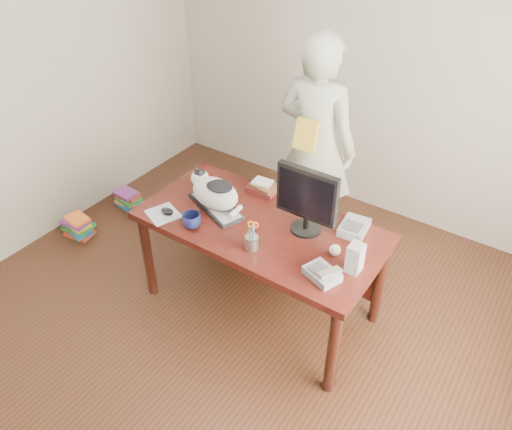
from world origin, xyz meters
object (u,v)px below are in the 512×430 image
(phone, at_px, (323,274))
(book_stack, at_px, (264,187))
(monitor, at_px, (307,198))
(keyboard, at_px, (216,206))
(cat, at_px, (214,191))
(book_pile_b, at_px, (128,199))
(mouse, at_px, (167,211))
(book_pile_a, at_px, (78,226))
(baseball, at_px, (335,250))
(calculator, at_px, (354,227))
(coffee_mug, at_px, (192,221))
(desk, at_px, (267,235))
(speaker, at_px, (355,258))
(person, at_px, (316,147))
(pen_cup, at_px, (252,241))

(phone, bearing_deg, book_stack, 164.60)
(monitor, bearing_deg, keyboard, -169.51)
(cat, xyz_separation_m, book_pile_b, (-1.36, 0.37, -0.81))
(mouse, relative_size, phone, 0.47)
(cat, xyz_separation_m, monitor, (0.63, 0.12, 0.12))
(cat, xyz_separation_m, book_pile_a, (-1.39, -0.18, -0.79))
(baseball, relative_size, book_pile_b, 0.27)
(mouse, height_order, book_stack, book_stack)
(baseball, height_order, calculator, baseball)
(coffee_mug, distance_m, phone, 0.91)
(desk, bearing_deg, baseball, -8.33)
(coffee_mug, bearing_deg, baseball, 17.37)
(phone, distance_m, speaker, 0.20)
(calculator, bearing_deg, keyboard, -167.48)
(keyboard, relative_size, mouse, 4.43)
(monitor, height_order, coffee_mug, monitor)
(coffee_mug, distance_m, book_pile_b, 1.68)
(desk, distance_m, phone, 0.66)
(keyboard, height_order, calculator, calculator)
(person, bearing_deg, keyboard, 74.28)
(person, xyz_separation_m, book_pile_b, (-1.62, -0.54, -0.80))
(coffee_mug, bearing_deg, book_pile_b, 155.63)
(desk, distance_m, book_pile_b, 1.82)
(calculator, relative_size, person, 0.13)
(mouse, bearing_deg, desk, 52.27)
(desk, height_order, mouse, mouse)
(pen_cup, height_order, calculator, pen_cup)
(mouse, xyz_separation_m, phone, (1.14, 0.04, 0.01))
(baseball, bearing_deg, book_pile_a, -174.99)
(coffee_mug, bearing_deg, keyboard, 90.17)
(calculator, distance_m, book_pile_b, 2.36)
(book_pile_a, bearing_deg, speaker, 3.24)
(coffee_mug, distance_m, book_stack, 0.62)
(keyboard, height_order, baseball, baseball)
(mouse, xyz_separation_m, speaker, (1.25, 0.20, 0.07))
(book_stack, bearing_deg, baseball, -21.83)
(speaker, bearing_deg, coffee_mug, -168.23)
(pen_cup, relative_size, mouse, 1.93)
(pen_cup, height_order, speaker, pen_cup)
(desk, distance_m, cat, 0.46)
(desk, relative_size, phone, 6.90)
(keyboard, bearing_deg, calculator, 39.30)
(person, height_order, book_pile_b, person)
(person, xyz_separation_m, book_pile_a, (-1.65, -1.09, -0.79))
(pen_cup, bearing_deg, desk, 107.09)
(monitor, distance_m, phone, 0.48)
(monitor, relative_size, mouse, 4.13)
(keyboard, relative_size, book_pile_b, 1.87)
(keyboard, height_order, person, person)
(speaker, distance_m, book_pile_b, 2.56)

